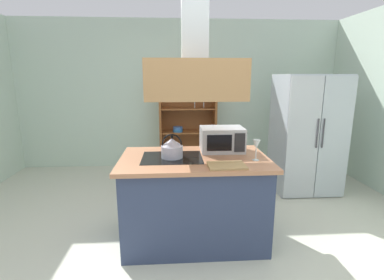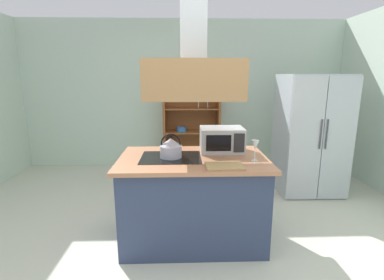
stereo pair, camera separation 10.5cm
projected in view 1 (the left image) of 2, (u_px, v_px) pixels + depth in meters
ground_plane at (187, 257)px, 2.74m from camera, size 7.80×7.80×0.00m
wall_back at (179, 95)px, 5.36m from camera, size 6.00×0.12×2.70m
kitchen_island at (194, 198)px, 2.96m from camera, size 1.49×0.93×0.90m
range_hood at (194, 68)px, 2.67m from camera, size 0.90×0.70×1.21m
refrigerator at (307, 134)px, 4.21m from camera, size 0.90×0.77×1.73m
dish_cabinet at (188, 128)px, 5.29m from camera, size 1.03×0.40×1.73m
kettle at (172, 148)px, 2.83m from camera, size 0.22×0.22×0.24m
cutting_board at (227, 166)px, 2.57m from camera, size 0.35×0.25×0.02m
microwave at (222, 139)px, 3.09m from camera, size 0.46×0.35×0.26m
wine_glass_on_counter at (256, 145)px, 2.73m from camera, size 0.08×0.08×0.21m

